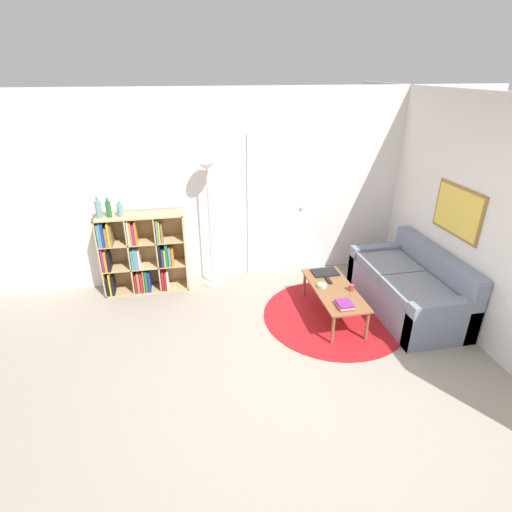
# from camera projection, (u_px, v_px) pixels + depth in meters

# --- Properties ---
(ground_plane) EXTENTS (14.00, 14.00, 0.00)m
(ground_plane) POSITION_uv_depth(u_px,v_px,m) (303.00, 406.00, 3.65)
(ground_plane) COLOR gray
(wall_back) EXTENTS (7.36, 0.11, 2.60)m
(wall_back) POSITION_uv_depth(u_px,v_px,m) (251.00, 189.00, 5.49)
(wall_back) COLOR silver
(wall_back) RESTS_ON ground_plane
(wall_right) EXTENTS (0.08, 5.68, 2.60)m
(wall_right) POSITION_uv_depth(u_px,v_px,m) (456.00, 210.00, 4.66)
(wall_right) COLOR silver
(wall_right) RESTS_ON ground_plane
(rug) EXTENTS (1.76, 1.76, 0.01)m
(rug) POSITION_uv_depth(u_px,v_px,m) (334.00, 316.00, 4.97)
(rug) COLOR #B2191E
(rug) RESTS_ON ground_plane
(bookshelf) EXTENTS (1.11, 0.34, 1.09)m
(bookshelf) POSITION_uv_depth(u_px,v_px,m) (140.00, 254.00, 5.36)
(bookshelf) COLOR tan
(bookshelf) RESTS_ON ground_plane
(floor_lamp) EXTENTS (0.26, 0.26, 1.74)m
(floor_lamp) POSITION_uv_depth(u_px,v_px,m) (208.00, 187.00, 5.11)
(floor_lamp) COLOR #B7B7BC
(floor_lamp) RESTS_ON ground_plane
(couch) EXTENTS (0.84, 1.66, 0.80)m
(couch) POSITION_uv_depth(u_px,v_px,m) (411.00, 289.00, 5.01)
(couch) COLOR gray
(couch) RESTS_ON ground_plane
(coffee_table) EXTENTS (0.48, 1.13, 0.39)m
(coffee_table) POSITION_uv_depth(u_px,v_px,m) (334.00, 291.00, 4.82)
(coffee_table) COLOR brown
(coffee_table) RESTS_ON ground_plane
(laptop) EXTENTS (0.33, 0.23, 0.02)m
(laptop) POSITION_uv_depth(u_px,v_px,m) (325.00, 272.00, 5.17)
(laptop) COLOR black
(laptop) RESTS_ON coffee_table
(bowl) EXTENTS (0.12, 0.12, 0.04)m
(bowl) POSITION_uv_depth(u_px,v_px,m) (322.00, 286.00, 4.83)
(bowl) COLOR #9ED193
(bowl) RESTS_ON coffee_table
(book_stack_on_table) EXTENTS (0.17, 0.19, 0.05)m
(book_stack_on_table) POSITION_uv_depth(u_px,v_px,m) (345.00, 305.00, 4.43)
(book_stack_on_table) COLOR #B21E23
(book_stack_on_table) RESTS_ON coffee_table
(cup) EXTENTS (0.07, 0.07, 0.08)m
(cup) POSITION_uv_depth(u_px,v_px,m) (351.00, 288.00, 4.75)
(cup) COLOR #A33D33
(cup) RESTS_ON coffee_table
(remote) EXTENTS (0.04, 0.16, 0.02)m
(remote) POSITION_uv_depth(u_px,v_px,m) (329.00, 280.00, 4.97)
(remote) COLOR black
(remote) RESTS_ON coffee_table
(bottle_left) EXTENTS (0.08, 0.08, 0.27)m
(bottle_left) POSITION_uv_depth(u_px,v_px,m) (98.00, 209.00, 4.98)
(bottle_left) COLOR #6B93A3
(bottle_left) RESTS_ON bookshelf
(bottle_middle) EXTENTS (0.06, 0.06, 0.25)m
(bottle_middle) POSITION_uv_depth(u_px,v_px,m) (109.00, 209.00, 5.01)
(bottle_middle) COLOR #236633
(bottle_middle) RESTS_ON bookshelf
(bottle_right) EXTENTS (0.08, 0.08, 0.20)m
(bottle_right) POSITION_uv_depth(u_px,v_px,m) (120.00, 210.00, 5.04)
(bottle_right) COLOR #6B93A3
(bottle_right) RESTS_ON bookshelf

